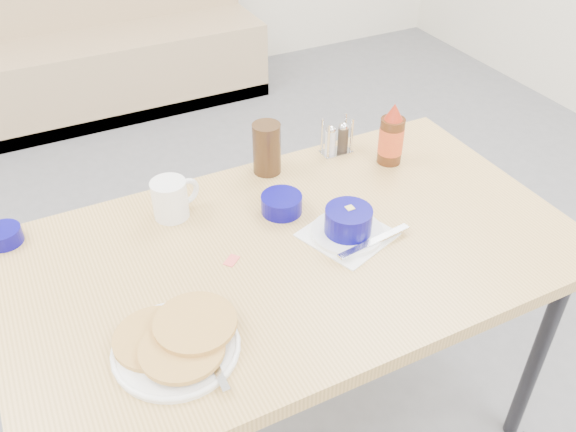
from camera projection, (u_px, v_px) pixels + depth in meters
name	position (u px, v px, depth m)	size (l,w,h in m)	color
booth_bench	(96.00, 49.00, 3.55)	(1.90, 0.56, 1.22)	tan
dining_table	(294.00, 266.00, 1.54)	(1.40, 0.80, 0.76)	tan
pancake_plate	(177.00, 342.00, 1.23)	(0.27, 0.28, 0.05)	white
coffee_mug	(171.00, 198.00, 1.57)	(0.13, 0.09, 0.10)	white
grits_setting	(348.00, 225.00, 1.51)	(0.27, 0.25, 0.08)	white
creamer_bowl	(4.00, 236.00, 1.50)	(0.09, 0.09, 0.04)	#08046D
butter_bowl	(282.00, 204.00, 1.60)	(0.11, 0.11, 0.05)	#08046D
amber_tumbler	(267.00, 148.00, 1.73)	(0.08, 0.08, 0.15)	#392312
condiment_caddy	(337.00, 141.00, 1.83)	(0.09, 0.06, 0.11)	silver
syrup_bottle	(391.00, 137.00, 1.76)	(0.07, 0.07, 0.19)	#47230F
sugar_wrapper	(232.00, 260.00, 1.46)	(0.04, 0.03, 0.00)	#F95853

